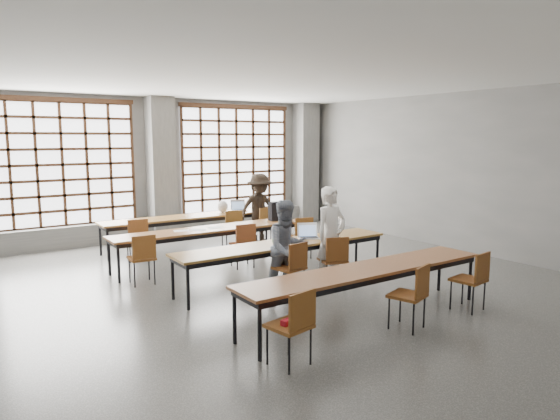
# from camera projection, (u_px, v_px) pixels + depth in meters

# --- Properties ---
(floor) EXTENTS (11.00, 11.00, 0.00)m
(floor) POSITION_uv_depth(u_px,v_px,m) (278.00, 288.00, 8.37)
(floor) COLOR #474745
(floor) RESTS_ON ground
(ceiling) EXTENTS (11.00, 11.00, 0.00)m
(ceiling) POSITION_uv_depth(u_px,v_px,m) (278.00, 74.00, 7.87)
(ceiling) COLOR silver
(ceiling) RESTS_ON floor
(wall_back) EXTENTS (10.00, 0.00, 10.00)m
(wall_back) POSITION_uv_depth(u_px,v_px,m) (157.00, 168.00, 12.62)
(wall_back) COLOR #5D5D5B
(wall_back) RESTS_ON floor
(wall_right) EXTENTS (0.00, 11.00, 11.00)m
(wall_right) POSITION_uv_depth(u_px,v_px,m) (468.00, 173.00, 10.89)
(wall_right) COLOR #5D5D5B
(wall_right) RESTS_ON floor
(column_mid) EXTENTS (0.60, 0.55, 3.50)m
(column_mid) POSITION_uv_depth(u_px,v_px,m) (161.00, 168.00, 12.39)
(column_mid) COLOR #575754
(column_mid) RESTS_ON floor
(column_right) EXTENTS (0.60, 0.55, 3.50)m
(column_right) POSITION_uv_depth(u_px,v_px,m) (306.00, 163.00, 14.89)
(column_right) COLOR #575754
(column_right) RESTS_ON floor
(window_left) EXTENTS (3.32, 0.12, 3.00)m
(window_left) POSITION_uv_depth(u_px,v_px,m) (62.00, 165.00, 11.29)
(window_left) COLOR white
(window_left) RESTS_ON wall_back
(window_right) EXTENTS (3.32, 0.12, 3.00)m
(window_right) POSITION_uv_depth(u_px,v_px,m) (236.00, 160.00, 13.79)
(window_right) COLOR white
(window_right) RESTS_ON wall_back
(sill_ledge) EXTENTS (9.80, 0.35, 0.50)m
(sill_ledge) POSITION_uv_depth(u_px,v_px,m) (162.00, 227.00, 12.67)
(sill_ledge) COLOR #575754
(sill_ledge) RESTS_ON floor
(desk_row_a) EXTENTS (4.00, 0.70, 0.73)m
(desk_row_a) POSITION_uv_depth(u_px,v_px,m) (189.00, 219.00, 11.43)
(desk_row_a) COLOR brown
(desk_row_a) RESTS_ON floor
(desk_row_b) EXTENTS (4.00, 0.70, 0.73)m
(desk_row_b) POSITION_uv_depth(u_px,v_px,m) (211.00, 231.00, 9.88)
(desk_row_b) COLOR brown
(desk_row_b) RESTS_ON floor
(desk_row_c) EXTENTS (4.00, 0.70, 0.73)m
(desk_row_c) POSITION_uv_depth(u_px,v_px,m) (285.00, 246.00, 8.52)
(desk_row_c) COLOR brown
(desk_row_c) RESTS_ON floor
(desk_row_d) EXTENTS (4.00, 0.70, 0.73)m
(desk_row_d) POSITION_uv_depth(u_px,v_px,m) (367.00, 273.00, 6.85)
(desk_row_d) COLOR brown
(desk_row_d) RESTS_ON floor
(chair_back_left) EXTENTS (0.48, 0.49, 0.88)m
(chair_back_left) POSITION_uv_depth(u_px,v_px,m) (137.00, 235.00, 10.15)
(chair_back_left) COLOR brown
(chair_back_left) RESTS_ON floor
(chair_back_mid) EXTENTS (0.49, 0.49, 0.88)m
(chair_back_mid) POSITION_uv_depth(u_px,v_px,m) (232.00, 225.00, 11.37)
(chair_back_mid) COLOR brown
(chair_back_mid) RESTS_ON floor
(chair_back_right) EXTENTS (0.47, 0.47, 0.88)m
(chair_back_right) POSITION_uv_depth(u_px,v_px,m) (263.00, 221.00, 11.83)
(chair_back_right) COLOR brown
(chair_back_right) RESTS_ON floor
(chair_mid_left) EXTENTS (0.45, 0.45, 0.88)m
(chair_mid_left) POSITION_uv_depth(u_px,v_px,m) (143.00, 254.00, 8.49)
(chair_mid_left) COLOR brown
(chair_mid_left) RESTS_ON floor
(chair_mid_centre) EXTENTS (0.48, 0.49, 0.88)m
(chair_mid_centre) POSITION_uv_depth(u_px,v_px,m) (244.00, 241.00, 9.60)
(chair_mid_centre) COLOR brown
(chair_mid_centre) RESTS_ON floor
(chair_mid_right) EXTENTS (0.51, 0.51, 0.88)m
(chair_mid_right) POSITION_uv_depth(u_px,v_px,m) (302.00, 233.00, 10.38)
(chair_mid_right) COLOR brown
(chair_mid_right) RESTS_ON floor
(chair_front_left) EXTENTS (0.49, 0.49, 0.88)m
(chair_front_left) POSITION_uv_depth(u_px,v_px,m) (293.00, 263.00, 7.87)
(chair_front_left) COLOR maroon
(chair_front_left) RESTS_ON floor
(chair_front_right) EXTENTS (0.53, 0.53, 0.88)m
(chair_front_right) POSITION_uv_depth(u_px,v_px,m) (334.00, 256.00, 8.35)
(chair_front_right) COLOR brown
(chair_front_right) RESTS_ON floor
(chair_near_left) EXTENTS (0.49, 0.49, 0.88)m
(chair_near_left) POSITION_uv_depth(u_px,v_px,m) (294.00, 320.00, 5.42)
(chair_near_left) COLOR brown
(chair_near_left) RESTS_ON floor
(chair_near_mid) EXTENTS (0.53, 0.53, 0.88)m
(chair_near_mid) POSITION_uv_depth(u_px,v_px,m) (413.00, 290.00, 6.48)
(chair_near_mid) COLOR brown
(chair_near_mid) RESTS_ON floor
(chair_near_right) EXTENTS (0.47, 0.47, 0.88)m
(chair_near_right) POSITION_uv_depth(u_px,v_px,m) (474.00, 275.00, 7.19)
(chair_near_right) COLOR brown
(chair_near_right) RESTS_ON floor
(student_male) EXTENTS (0.65, 0.45, 1.70)m
(student_male) POSITION_uv_depth(u_px,v_px,m) (331.00, 237.00, 8.42)
(student_male) COLOR white
(student_male) RESTS_ON floor
(student_female) EXTENTS (0.79, 0.63, 1.53)m
(student_female) POSITION_uv_depth(u_px,v_px,m) (287.00, 248.00, 7.93)
(student_female) COLOR #172646
(student_female) RESTS_ON floor
(student_back) EXTENTS (1.13, 0.72, 1.66)m
(student_back) POSITION_uv_depth(u_px,v_px,m) (260.00, 209.00, 11.89)
(student_back) COLOR black
(student_back) RESTS_ON floor
(laptop_front) EXTENTS (0.46, 0.43, 0.26)m
(laptop_front) POSITION_uv_depth(u_px,v_px,m) (308.00, 234.00, 8.91)
(laptop_front) COLOR silver
(laptop_front) RESTS_ON desk_row_c
(laptop_back) EXTENTS (0.43, 0.39, 0.26)m
(laptop_back) POSITION_uv_depth(u_px,v_px,m) (239.00, 208.00, 12.26)
(laptop_back) COLOR silver
(laptop_back) RESTS_ON desk_row_a
(mouse) EXTENTS (0.11, 0.09, 0.04)m
(mouse) POSITION_uv_depth(u_px,v_px,m) (329.00, 236.00, 9.02)
(mouse) COLOR silver
(mouse) RESTS_ON desk_row_c
(green_box) EXTENTS (0.26, 0.11, 0.09)m
(green_box) POSITION_uv_depth(u_px,v_px,m) (280.00, 239.00, 8.54)
(green_box) COLOR green
(green_box) RESTS_ON desk_row_c
(phone) EXTENTS (0.13, 0.06, 0.01)m
(phone) POSITION_uv_depth(u_px,v_px,m) (297.00, 242.00, 8.53)
(phone) COLOR black
(phone) RESTS_ON desk_row_c
(paper_sheet_a) EXTENTS (0.34, 0.29, 0.00)m
(paper_sheet_a) POSITION_uv_depth(u_px,v_px,m) (182.00, 231.00, 9.58)
(paper_sheet_a) COLOR white
(paper_sheet_a) RESTS_ON desk_row_b
(paper_sheet_b) EXTENTS (0.36, 0.35, 0.00)m
(paper_sheet_b) POSITION_uv_depth(u_px,v_px,m) (198.00, 230.00, 9.67)
(paper_sheet_b) COLOR white
(paper_sheet_b) RESTS_ON desk_row_b
(paper_sheet_c) EXTENTS (0.32, 0.25, 0.00)m
(paper_sheet_c) POSITION_uv_depth(u_px,v_px,m) (215.00, 228.00, 9.93)
(paper_sheet_c) COLOR white
(paper_sheet_c) RESTS_ON desk_row_b
(backpack) EXTENTS (0.34, 0.24, 0.40)m
(backpack) POSITION_uv_depth(u_px,v_px,m) (277.00, 211.00, 10.77)
(backpack) COLOR black
(backpack) RESTS_ON desk_row_b
(plastic_bag) EXTENTS (0.30, 0.26, 0.29)m
(plastic_bag) POSITION_uv_depth(u_px,v_px,m) (223.00, 206.00, 11.94)
(plastic_bag) COLOR silver
(plastic_bag) RESTS_ON desk_row_a
(red_pouch) EXTENTS (0.21, 0.12, 0.06)m
(red_pouch) POSITION_uv_depth(u_px,v_px,m) (289.00, 321.00, 5.48)
(red_pouch) COLOR #B41625
(red_pouch) RESTS_ON chair_near_left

